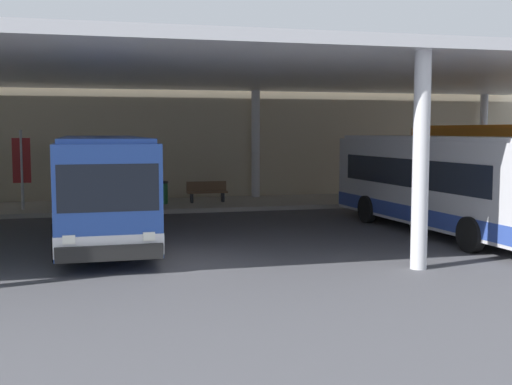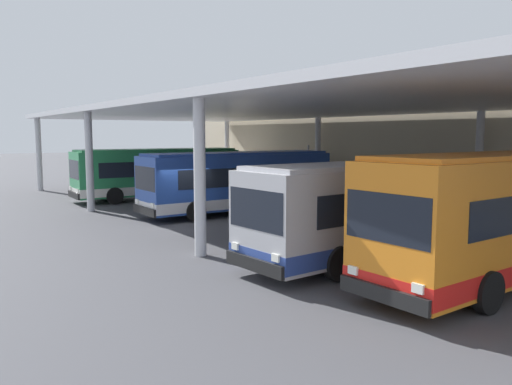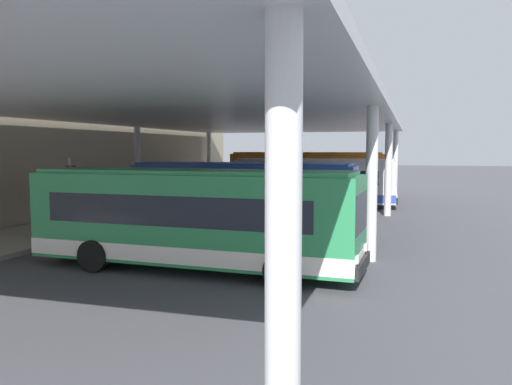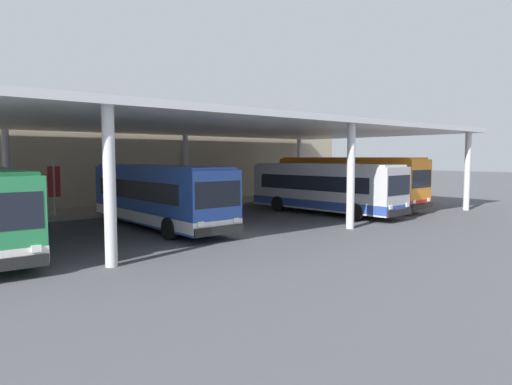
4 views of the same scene
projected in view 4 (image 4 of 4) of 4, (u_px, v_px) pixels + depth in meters
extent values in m
plane|color=#47474C|center=(221.00, 235.00, 20.68)|extent=(200.00, 200.00, 0.00)
cube|color=#A39E93|center=(119.00, 210.00, 29.71)|extent=(42.00, 4.50, 0.18)
cube|color=#C1B293|center=(99.00, 162.00, 31.95)|extent=(48.00, 1.60, 6.54)
cube|color=silver|center=(162.00, 124.00, 24.48)|extent=(40.00, 17.00, 0.30)
cylinder|color=silver|center=(110.00, 187.00, 14.64)|extent=(0.40, 0.40, 5.25)
cylinder|color=silver|center=(7.00, 173.00, 26.94)|extent=(0.40, 0.40, 5.25)
cylinder|color=silver|center=(351.00, 177.00, 22.46)|extent=(0.40, 0.40, 5.25)
cylinder|color=silver|center=(186.00, 170.00, 34.76)|extent=(0.40, 0.40, 5.25)
cylinder|color=silver|center=(467.00, 171.00, 30.29)|extent=(0.40, 0.40, 5.25)
cylinder|color=silver|center=(299.00, 167.00, 42.59)|extent=(0.40, 0.40, 5.25)
cube|color=black|center=(2.00, 265.00, 12.77)|extent=(2.45, 0.25, 0.36)
cube|color=white|center=(36.00, 249.00, 13.30)|extent=(0.28, 0.09, 0.20)
cylinder|color=black|center=(34.00, 250.00, 15.11)|extent=(0.32, 1.01, 1.00)
cylinder|color=black|center=(4.00, 227.00, 19.92)|extent=(0.32, 1.01, 1.00)
cube|color=#284CA8|center=(159.00, 195.00, 22.66)|extent=(2.58, 10.42, 2.70)
cube|color=silver|center=(159.00, 214.00, 22.74)|extent=(2.60, 10.44, 0.50)
cube|color=black|center=(157.00, 189.00, 22.75)|extent=(2.60, 8.55, 0.90)
cube|color=black|center=(218.00, 194.00, 18.70)|extent=(2.30, 0.14, 1.10)
cube|color=black|center=(219.00, 230.00, 18.75)|extent=(2.45, 0.18, 0.36)
cube|color=#2A50B0|center=(158.00, 167.00, 22.55)|extent=(2.38, 10.00, 0.12)
cube|color=yellow|center=(217.00, 175.00, 18.66)|extent=(1.75, 0.13, 0.28)
cube|color=white|center=(201.00, 224.00, 18.16)|extent=(0.28, 0.08, 0.20)
cube|color=white|center=(236.00, 220.00, 19.31)|extent=(0.28, 0.08, 0.20)
cylinder|color=black|center=(169.00, 229.00, 19.51)|extent=(0.29, 1.00, 1.00)
cylinder|color=black|center=(216.00, 223.00, 21.08)|extent=(0.29, 1.00, 1.00)
cylinder|color=black|center=(113.00, 215.00, 24.16)|extent=(0.29, 1.00, 1.00)
cylinder|color=black|center=(155.00, 211.00, 25.73)|extent=(0.29, 1.00, 1.00)
cube|color=#B7B7BC|center=(324.00, 187.00, 28.47)|extent=(3.13, 10.53, 2.70)
cube|color=#2D4799|center=(324.00, 203.00, 28.54)|extent=(3.15, 10.55, 0.50)
cube|color=black|center=(322.00, 182.00, 28.55)|extent=(3.05, 8.67, 0.90)
cube|color=black|center=(398.00, 185.00, 24.68)|extent=(2.30, 0.26, 1.10)
cube|color=black|center=(399.00, 213.00, 24.74)|extent=(2.46, 0.31, 0.36)
cube|color=silver|center=(324.00, 165.00, 28.35)|extent=(2.90, 10.11, 0.12)
cube|color=yellow|center=(398.00, 170.00, 24.64)|extent=(1.75, 0.23, 0.28)
cube|color=white|center=(391.00, 207.00, 24.11)|extent=(0.28, 0.10, 0.20)
cube|color=white|center=(407.00, 205.00, 25.33)|extent=(0.28, 0.10, 0.20)
cylinder|color=black|center=(355.00, 212.00, 25.38)|extent=(0.34, 1.02, 1.00)
cylinder|color=black|center=(379.00, 209.00, 27.04)|extent=(0.34, 1.02, 1.00)
cylinder|color=black|center=(278.00, 204.00, 29.81)|extent=(0.34, 1.02, 1.00)
cylinder|color=black|center=(302.00, 201.00, 31.48)|extent=(0.34, 1.02, 1.00)
cube|color=orange|center=(348.00, 181.00, 31.91)|extent=(2.90, 11.28, 3.10)
cube|color=red|center=(347.00, 198.00, 32.01)|extent=(2.92, 11.30, 0.50)
cube|color=black|center=(346.00, 177.00, 32.00)|extent=(2.87, 9.27, 0.90)
cube|color=black|center=(421.00, 179.00, 27.75)|extent=(2.30, 0.20, 1.10)
cube|color=black|center=(422.00, 206.00, 27.81)|extent=(2.45, 0.25, 0.36)
cube|color=orange|center=(348.00, 158.00, 31.78)|extent=(2.69, 10.83, 0.12)
cube|color=yellow|center=(421.00, 162.00, 27.69)|extent=(1.75, 0.18, 0.28)
cube|color=white|center=(414.00, 202.00, 27.20)|extent=(0.28, 0.09, 0.20)
cube|color=white|center=(429.00, 200.00, 28.39)|extent=(0.28, 0.09, 0.20)
cylinder|color=black|center=(380.00, 206.00, 28.62)|extent=(0.32, 1.01, 1.00)
cylinder|color=black|center=(400.00, 203.00, 30.24)|extent=(0.32, 1.01, 1.00)
cylinder|color=black|center=(304.00, 199.00, 33.51)|extent=(0.32, 1.01, 1.00)
cylinder|color=black|center=(325.00, 197.00, 35.13)|extent=(0.32, 1.01, 1.00)
cube|color=brown|center=(166.00, 199.00, 31.88)|extent=(1.80, 0.44, 0.08)
cube|color=brown|center=(164.00, 195.00, 32.01)|extent=(1.80, 0.06, 0.44)
cube|color=#2D2D33|center=(157.00, 203.00, 31.45)|extent=(0.10, 0.36, 0.45)
cube|color=#2D2D33|center=(175.00, 201.00, 32.34)|extent=(0.10, 0.36, 0.45)
cylinder|color=#236638|center=(140.00, 201.00, 30.52)|extent=(0.48, 0.48, 0.90)
cylinder|color=black|center=(140.00, 194.00, 30.48)|extent=(0.52, 0.52, 0.08)
cylinder|color=#B2B2B7|center=(54.00, 188.00, 26.29)|extent=(0.12, 0.12, 3.20)
cube|color=#B22323|center=(54.00, 182.00, 26.25)|extent=(0.70, 0.04, 1.80)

